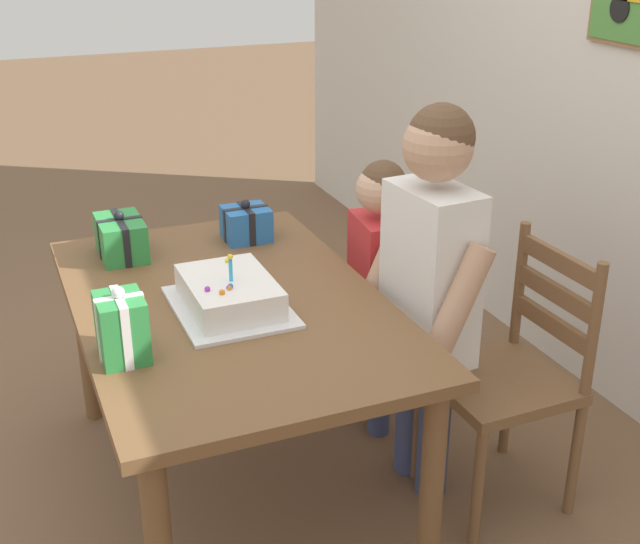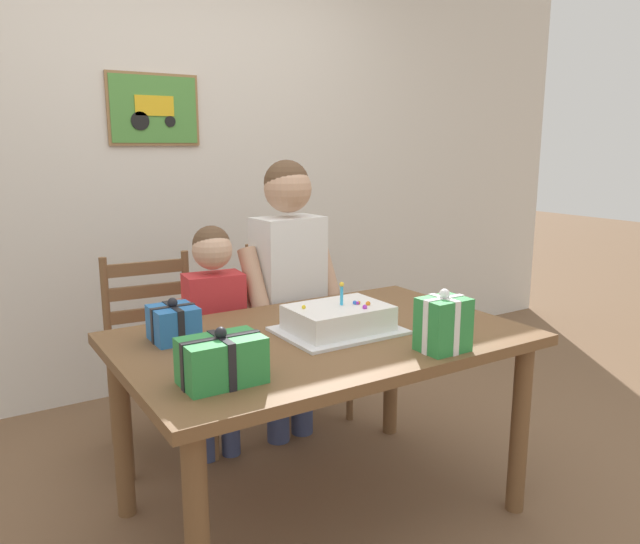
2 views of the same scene
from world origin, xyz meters
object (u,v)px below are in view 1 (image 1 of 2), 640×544
chair_left (406,289)px  chair_right (511,375)px  gift_box_corner_small (122,327)px  child_older (430,268)px  gift_box_beside_cake (246,224)px  gift_box_red_large (121,238)px  child_younger (377,273)px  birthday_cake (229,295)px  dining_table (230,325)px

chair_left → chair_right: 0.74m
gift_box_corner_small → chair_left: (-0.62, 1.23, -0.36)m
chair_right → child_older: (-0.17, -0.23, 0.36)m
gift_box_beside_cake → chair_left: bearing=79.1°
gift_box_red_large → child_older: bearing=50.5°
chair_left → child_older: bearing=-21.9°
gift_box_corner_small → child_older: bearing=92.4°
gift_box_red_large → child_younger: (0.33, 0.86, -0.15)m
gift_box_red_large → gift_box_corner_small: (0.75, -0.13, 0.02)m
birthday_cake → gift_box_corner_small: size_ratio=2.00×
chair_left → gift_box_red_large: bearing=-97.0°
gift_box_red_large → gift_box_corner_small: bearing=-9.9°
birthday_cake → chair_right: bearing=70.3°
chair_left → chair_right: same height
dining_table → birthday_cake: bearing=-11.9°
chair_left → chair_right: bearing=0.0°
gift_box_red_large → gift_box_corner_small: 0.76m
gift_box_corner_small → child_younger: size_ratio=0.20×
child_older → gift_box_beside_cake: bearing=-150.3°
gift_box_corner_small → chair_right: bearing=84.2°
birthday_cake → gift_box_corner_small: gift_box_corner_small is taller
gift_box_beside_cake → child_older: child_older is taller
gift_box_red_large → chair_right: 1.44m
birthday_cake → child_older: (0.14, 0.63, 0.04)m
dining_table → chair_right: chair_right is taller
chair_right → child_older: size_ratio=0.68×
chair_left → child_older: size_ratio=0.68×
dining_table → gift_box_corner_small: size_ratio=6.71×
dining_table → gift_box_red_large: bearing=-154.1°
gift_box_beside_cake → child_younger: (0.32, 0.40, -0.14)m
gift_box_beside_cake → chair_right: 1.12m
dining_table → child_younger: (-0.17, 0.62, 0.01)m
dining_table → child_younger: bearing=105.6°
dining_table → gift_box_red_large: (-0.51, -0.25, 0.16)m
dining_table → chair_right: size_ratio=1.60×
dining_table → gift_box_beside_cake: bearing=155.8°
gift_box_corner_small → child_older: (-0.04, 0.99, -0.00)m
gift_box_beside_cake → chair_left: (0.12, 0.63, -0.33)m
dining_table → child_older: bearing=71.5°
gift_box_beside_cake → chair_left: 0.72m
gift_box_beside_cake → chair_right: chair_right is taller
child_older → chair_right: bearing=54.5°
child_older → child_younger: size_ratio=1.25×
chair_left → dining_table: bearing=-66.5°
birthday_cake → chair_left: size_ratio=0.48×
gift_box_beside_cake → gift_box_red_large: bearing=-91.7°
birthday_cake → gift_box_corner_small: 0.41m
child_younger → gift_box_beside_cake: bearing=-128.7°
dining_table → gift_box_beside_cake: gift_box_beside_cake is taller
gift_box_beside_cake → chair_left: chair_left is taller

